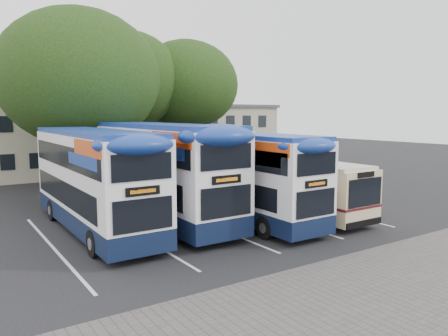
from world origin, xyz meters
name	(u,v)px	position (x,y,z in m)	size (l,w,h in m)	color
ground	(338,235)	(0.00, 0.00, 0.00)	(120.00, 120.00, 0.00)	black
paving_strip	(417,282)	(-2.00, -5.00, 0.01)	(40.00, 6.00, 0.01)	#595654
bay_lines	(205,223)	(-3.75, 5.00, 0.01)	(14.12, 11.00, 0.01)	silver
depot_building	(118,136)	(0.00, 26.99, 3.15)	(32.40, 8.40, 6.20)	#ADAA8C
lamp_post	(212,116)	(6.00, 19.97, 5.08)	(0.25, 1.05, 9.06)	gray
tree_left	(79,78)	(-6.44, 16.05, 7.53)	(10.30, 10.30, 11.91)	black
tree_mid	(125,80)	(-2.37, 18.72, 7.72)	(8.52, 8.52, 11.36)	black
tree_right	(186,85)	(2.53, 18.27, 7.53)	(8.24, 8.24, 11.04)	black
bus_dd_left	(94,176)	(-8.56, 6.60, 2.51)	(2.65, 10.92, 4.55)	#0E1935
bus_dd_mid	(161,168)	(-5.18, 6.78, 2.63)	(2.78, 11.47, 4.78)	#0E1935
bus_dd_right	(240,172)	(-1.88, 4.78, 2.39)	(2.52, 10.40, 4.33)	#0E1935
bus_single	(290,182)	(1.28, 4.59, 1.63)	(2.46, 9.66, 2.88)	beige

